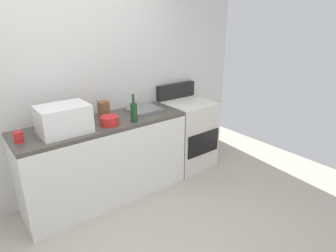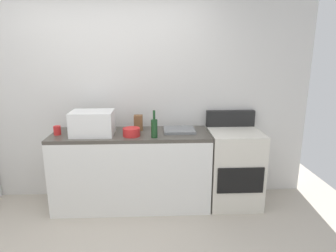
% 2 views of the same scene
% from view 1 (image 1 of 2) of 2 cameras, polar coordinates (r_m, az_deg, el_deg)
% --- Properties ---
extents(wall_back, '(5.00, 0.10, 2.60)m').
position_cam_1_polar(wall_back, '(3.24, -21.00, 8.04)').
color(wall_back, silver).
rests_on(wall_back, ground_plane).
extents(kitchen_counter, '(1.80, 0.60, 0.90)m').
position_cam_1_polar(kitchen_counter, '(3.30, -12.25, -6.52)').
color(kitchen_counter, white).
rests_on(kitchen_counter, ground_plane).
extents(stove_oven, '(0.60, 0.61, 1.10)m').
position_cam_1_polar(stove_oven, '(3.92, 3.86, -1.36)').
color(stove_oven, silver).
rests_on(stove_oven, ground_plane).
extents(microwave, '(0.46, 0.34, 0.27)m').
position_cam_1_polar(microwave, '(2.89, -19.94, 1.26)').
color(microwave, white).
rests_on(microwave, kitchen_counter).
extents(sink_basin, '(0.36, 0.32, 0.03)m').
position_cam_1_polar(sink_basin, '(3.41, -4.71, 3.27)').
color(sink_basin, slate).
rests_on(sink_basin, kitchen_counter).
extents(wine_bottle, '(0.07, 0.07, 0.30)m').
position_cam_1_polar(wine_bottle, '(3.04, -6.78, 2.84)').
color(wine_bottle, '#193F1E').
rests_on(wine_bottle, kitchen_counter).
extents(coffee_mug, '(0.08, 0.08, 0.10)m').
position_cam_1_polar(coffee_mug, '(2.85, -27.47, -1.95)').
color(coffee_mug, red).
rests_on(coffee_mug, kitchen_counter).
extents(knife_block, '(0.10, 0.10, 0.18)m').
position_cam_1_polar(knife_block, '(3.23, -12.60, 3.21)').
color(knife_block, brown).
rests_on(knife_block, kitchen_counter).
extents(mixing_bowl, '(0.19, 0.19, 0.09)m').
position_cam_1_polar(mixing_bowl, '(3.01, -11.53, 1.05)').
color(mixing_bowl, red).
rests_on(mixing_bowl, kitchen_counter).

